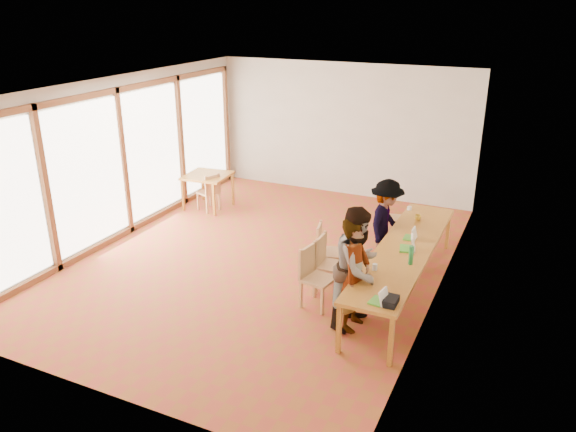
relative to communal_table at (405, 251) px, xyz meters
name	(u,v)px	position (x,y,z in m)	size (l,w,h in m)	color
ground	(264,259)	(-2.50, 0.15, -0.70)	(8.00, 8.00, 0.00)	#A83F28
wall_back	(343,130)	(-2.50, 4.15, 0.80)	(6.00, 0.10, 3.00)	beige
wall_front	(90,278)	(-2.50, -3.85, 0.80)	(6.00, 0.10, 3.00)	beige
wall_right	(445,203)	(0.50, 0.15, 0.80)	(0.10, 8.00, 3.00)	beige
window_wall	(122,158)	(-5.46, 0.15, 0.80)	(0.10, 8.00, 3.00)	white
ceiling	(261,85)	(-2.50, 0.15, 2.32)	(6.00, 8.00, 0.04)	white
communal_table	(405,251)	(0.00, 0.00, 0.00)	(0.80, 4.00, 0.75)	#C5802B
side_table	(207,178)	(-4.80, 1.98, -0.03)	(0.90, 0.90, 0.75)	#C5802B
chair_near	(313,270)	(-1.12, -0.93, -0.13)	(0.50, 0.50, 0.49)	tan
chair_mid	(326,257)	(-1.11, -0.43, -0.15)	(0.43, 0.43, 0.48)	tan
chair_far	(325,245)	(-1.30, -0.01, -0.15)	(0.51, 0.51, 0.48)	tan
chair_empty	(387,212)	(-0.83, 1.99, -0.19)	(0.46, 0.46, 0.45)	tan
chair_spare	(211,188)	(-4.63, 1.82, -0.20)	(0.50, 0.50, 0.44)	tan
person_near	(355,274)	(-0.38, -1.27, 0.11)	(0.59, 0.39, 1.62)	gray
person_mid	(358,268)	(-0.37, -1.17, 0.17)	(0.85, 0.66, 1.74)	gray
person_far	(386,223)	(-0.53, 0.82, 0.06)	(0.99, 0.57, 1.53)	gray
laptop_near	(380,299)	(0.13, -1.76, 0.10)	(0.23, 0.26, 0.20)	green
laptop_mid	(410,246)	(0.08, -0.04, 0.11)	(0.28, 0.31, 0.23)	green
laptop_far	(412,236)	(0.01, 0.39, 0.10)	(0.19, 0.23, 0.19)	green
yellow_mug	(418,217)	(-0.09, 1.24, 0.09)	(0.11, 0.11, 0.09)	gold
green_bottle	(411,255)	(0.21, -0.52, 0.19)	(0.07, 0.07, 0.28)	#237C3F
clear_glass	(375,267)	(-0.20, -0.91, 0.09)	(0.07, 0.07, 0.09)	silver
condiment_cup	(410,208)	(-0.33, 1.67, 0.08)	(0.08, 0.08, 0.06)	white
pink_phone	(369,278)	(-0.19, -1.19, 0.05)	(0.05, 0.10, 0.01)	#F64B88
black_pouch	(391,301)	(0.25, -1.74, 0.09)	(0.16, 0.26, 0.09)	black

